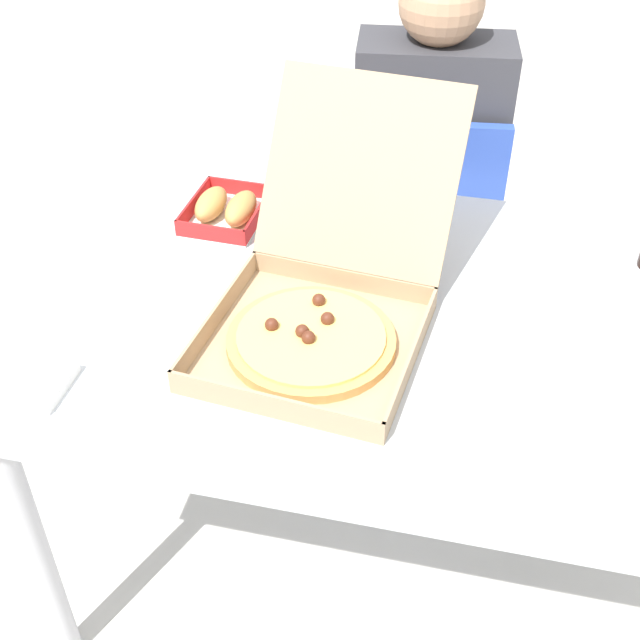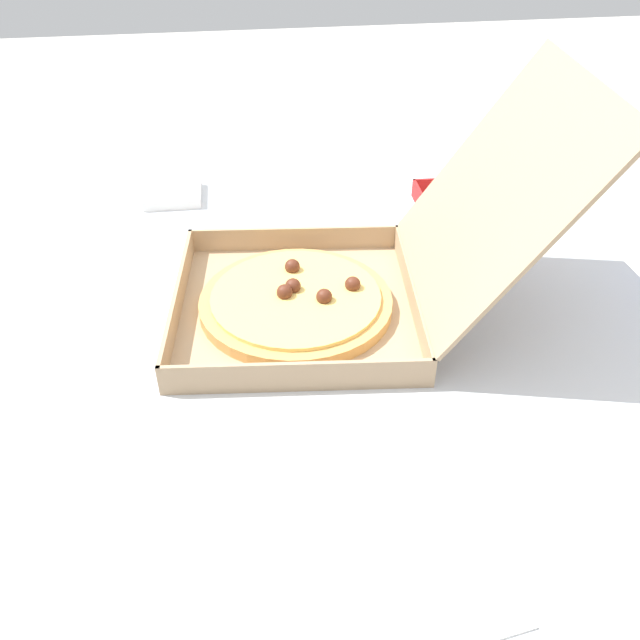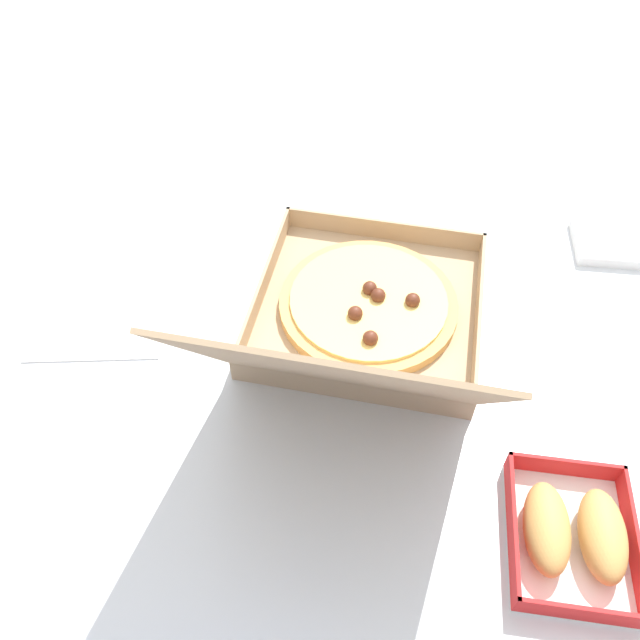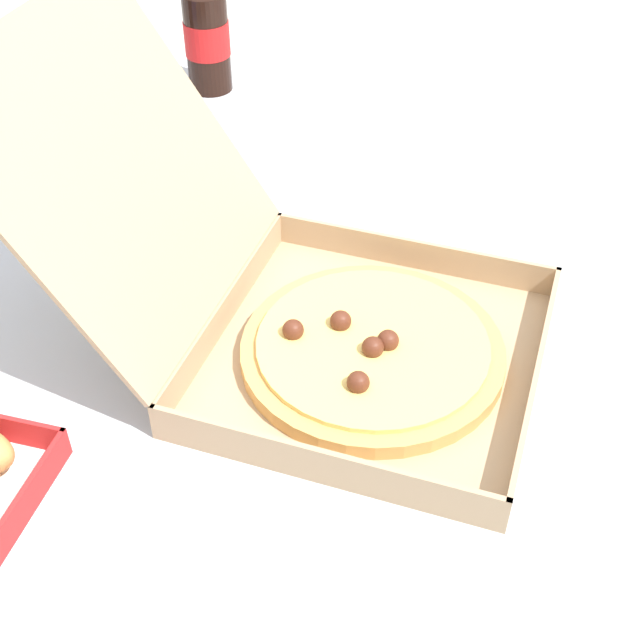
{
  "view_description": "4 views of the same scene",
  "coord_description": "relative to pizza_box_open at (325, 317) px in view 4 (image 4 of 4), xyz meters",
  "views": [
    {
      "loc": [
        0.17,
        -1.17,
        1.66
      ],
      "look_at": [
        -0.08,
        -0.07,
        0.74
      ],
      "focal_mm": 46.67,
      "sensor_mm": 36.0,
      "label": 1
    },
    {
      "loc": [
        0.72,
        -0.2,
        1.31
      ],
      "look_at": [
        -0.02,
        -0.1,
        0.75
      ],
      "focal_mm": 36.9,
      "sensor_mm": 36.0,
      "label": 2
    },
    {
      "loc": [
        -0.08,
        0.59,
        1.51
      ],
      "look_at": [
        -0.01,
        -0.08,
        0.73
      ],
      "focal_mm": 36.27,
      "sensor_mm": 36.0,
      "label": 3
    },
    {
      "loc": [
        -0.77,
        -0.22,
        1.38
      ],
      "look_at": [
        -0.07,
        -0.06,
        0.76
      ],
      "focal_mm": 48.34,
      "sensor_mm": 36.0,
      "label": 4
    }
  ],
  "objects": [
    {
      "name": "ground_plane",
      "position": [
        0.08,
        0.07,
        -0.77
      ],
      "size": [
        10.0,
        10.0,
        0.0
      ],
      "primitive_type": "plane",
      "color": "beige"
    },
    {
      "name": "dining_table",
      "position": [
        0.08,
        0.07,
        -0.13
      ],
      "size": [
        1.26,
        0.89,
        0.72
      ],
      "color": "silver",
      "rests_on": "ground_plane"
    },
    {
      "name": "pizza_box_open",
      "position": [
        0.0,
        0.0,
        0.0
      ],
      "size": [
        0.41,
        0.59,
        0.34
      ],
      "color": "tan",
      "rests_on": "dining_table"
    },
    {
      "name": "cola_bottle",
      "position": [
        0.59,
        0.33,
        0.04
      ],
      "size": [
        0.07,
        0.07,
        0.22
      ],
      "color": "black",
      "rests_on": "dining_table"
    },
    {
      "name": "paper_menu",
      "position": [
        0.42,
        0.02,
        -0.05
      ],
      "size": [
        0.23,
        0.18,
        0.0
      ],
      "primitive_type": "cube",
      "rotation": [
        0.0,
        0.0,
        0.13
      ],
      "color": "white",
      "rests_on": "dining_table"
    }
  ]
}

